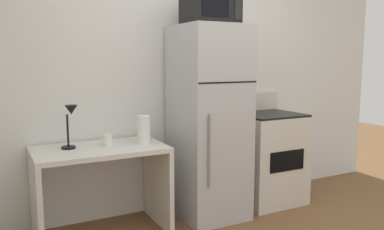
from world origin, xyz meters
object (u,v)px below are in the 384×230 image
Objects in this scene: microwave at (210,10)px; oven_range at (267,157)px; coffee_mug at (107,140)px; desk at (101,175)px; paper_towel_roll at (144,130)px; refrigerator at (208,123)px; desk_lamp at (70,119)px.

oven_range is at bearing 4.25° from microwave.
coffee_mug is 1.44m from microwave.
desk is 4.41× the size of paper_towel_roll.
refrigerator is at bearing -1.38° from desk.
coffee_mug is 0.31m from paper_towel_roll.
oven_range is at bearing 2.57° from refrigerator.
desk_lamp reaches higher than paper_towel_roll.
desk_lamp is 0.20× the size of refrigerator.
microwave is (0.00, -0.02, 1.01)m from refrigerator.
coffee_mug is 0.05× the size of refrigerator.
microwave is at bearing -1.88° from paper_towel_roll.
coffee_mug is (0.08, 0.04, 0.28)m from desk.
microwave reaches higher than desk.
microwave is at bearing -175.75° from oven_range.
paper_towel_roll is at bearing -7.31° from desk_lamp.
refrigerator reaches higher than desk_lamp.
oven_range is at bearing -1.15° from coffee_mug.
paper_towel_roll is at bearing -178.62° from oven_range.
coffee_mug is at bearing 174.70° from microwave.
desk is at bearing -151.91° from coffee_mug.
microwave reaches higher than refrigerator.
desk_lamp is 0.32× the size of oven_range.
coffee_mug is at bearing -1.94° from desk_lamp.
desk_lamp is 1.53m from microwave.
desk_lamp is 0.35m from coffee_mug.
microwave is (1.01, -0.05, 1.38)m from desk.
refrigerator is at bearing -177.43° from oven_range.
desk_lamp reaches higher than oven_range.
paper_towel_roll is (0.38, -0.02, 0.35)m from desk.
desk_lamp is (-0.21, 0.05, 0.48)m from desk.
paper_towel_roll is at bearing -179.97° from refrigerator.
desk is at bearing 178.62° from refrigerator.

